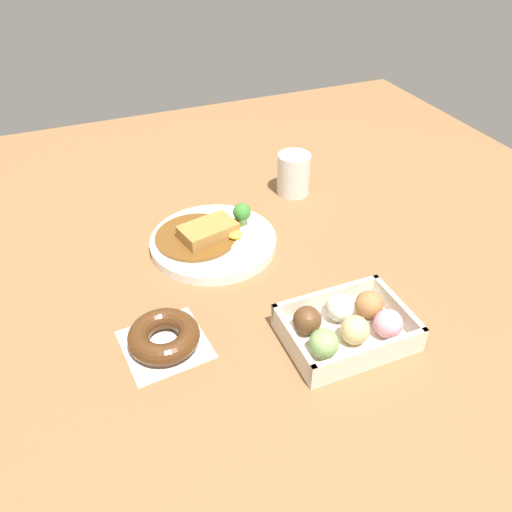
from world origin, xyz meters
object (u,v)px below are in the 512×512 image
(donut_box, at_px, (347,326))
(coffee_mug, at_px, (294,174))
(chocolate_ring_donut, at_px, (164,337))
(curry_plate, at_px, (213,239))

(donut_box, distance_m, coffee_mug, 0.43)
(donut_box, bearing_deg, chocolate_ring_donut, -19.26)
(coffee_mug, bearing_deg, curry_plate, 28.32)
(curry_plate, xyz_separation_m, donut_box, (-0.11, 0.29, 0.01))
(chocolate_ring_donut, bearing_deg, coffee_mug, -138.17)
(curry_plate, distance_m, chocolate_ring_donut, 0.25)
(curry_plate, height_order, chocolate_ring_donut, curry_plate)
(curry_plate, height_order, donut_box, curry_plate)
(chocolate_ring_donut, height_order, coffee_mug, coffee_mug)
(donut_box, relative_size, coffee_mug, 2.09)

